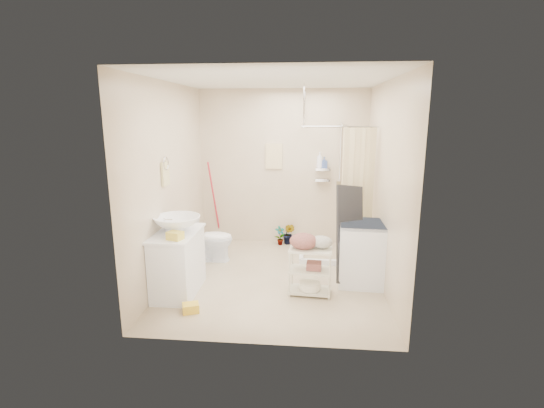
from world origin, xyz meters
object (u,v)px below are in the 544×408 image
Objects in this scene: washing_machine at (361,253)px; toilet at (210,238)px; laundry_rack at (310,267)px; vanity at (178,263)px.

toilet is at bearing 167.30° from washing_machine.
washing_machine is at bearing 35.55° from laundry_rack.
vanity is 1.29× the size of toilet.
toilet is 1.84m from laundry_rack.
vanity is at bearing -164.13° from washing_machine.
laundry_rack reaches higher than toilet.
washing_machine reaches higher than laundry_rack.
washing_machine is 1.16× the size of laundry_rack.
vanity is at bearing -171.85° from laundry_rack.
washing_machine reaches higher than vanity.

